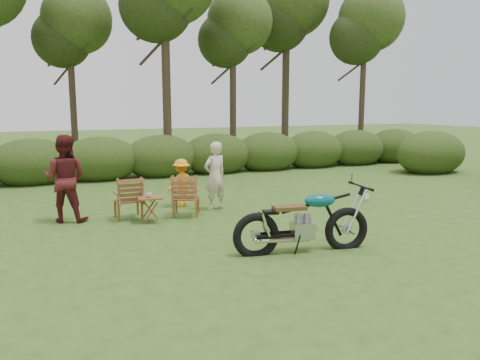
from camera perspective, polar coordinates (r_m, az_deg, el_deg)
name	(u,v)px	position (r m, az deg, el deg)	size (l,w,h in m)	color
ground	(295,251)	(7.87, 6.75, -8.57)	(80.00, 80.00, 0.00)	#2D4B19
tree_line	(168,63)	(16.82, -8.79, 13.92)	(22.52, 11.62, 8.14)	#32281B
motorcycle	(302,251)	(7.86, 7.55, -8.60)	(2.20, 0.84, 1.26)	#0A8C8D
lawn_chair_right	(186,215)	(10.31, -6.56, -4.28)	(0.62, 0.62, 0.90)	brown
lawn_chair_left	(129,218)	(10.27, -13.40, -4.53)	(0.61, 0.61, 0.89)	#5E3217
side_table	(150,210)	(9.76, -10.88, -3.57)	(0.51, 0.43, 0.52)	brown
cup	(149,195)	(9.69, -11.03, -1.79)	(0.13, 0.13, 0.10)	beige
adult_a	(215,209)	(10.82, -3.03, -3.59)	(0.57, 0.37, 1.56)	beige
adult_b	(68,221)	(10.37, -20.28, -4.72)	(0.87, 0.68, 1.79)	#4E1618
child	(182,206)	(11.20, -7.09, -3.20)	(0.73, 0.42, 1.13)	orange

